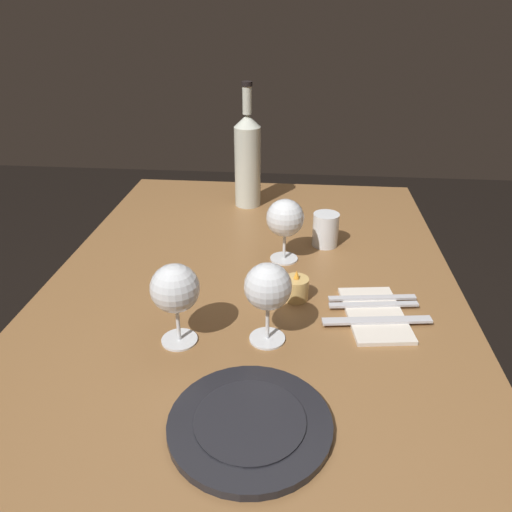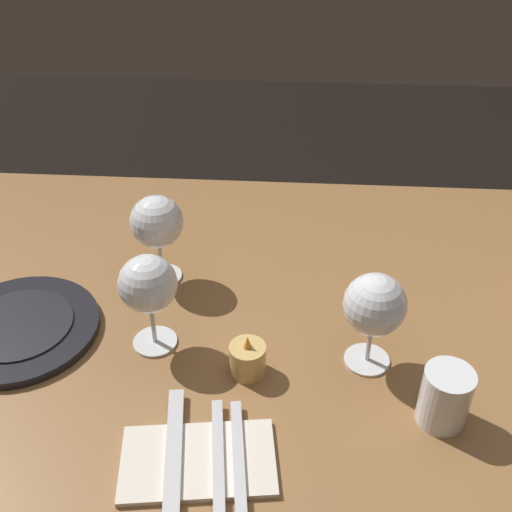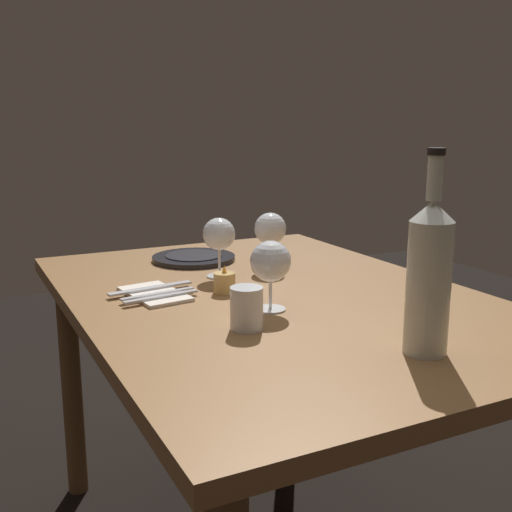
{
  "view_description": "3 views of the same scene",
  "coord_description": "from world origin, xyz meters",
  "px_view_note": "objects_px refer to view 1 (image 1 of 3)",
  "views": [
    {
      "loc": [
        0.93,
        0.1,
        1.3
      ],
      "look_at": [
        -0.02,
        0.01,
        0.79
      ],
      "focal_mm": 34.46,
      "sensor_mm": 36.0,
      "label": 1
    },
    {
      "loc": [
        0.01,
        0.72,
        1.4
      ],
      "look_at": [
        0.06,
        -0.01,
        0.87
      ],
      "focal_mm": 43.92,
      "sensor_mm": 36.0,
      "label": 2
    },
    {
      "loc": [
        -1.24,
        0.67,
        1.14
      ],
      "look_at": [
        0.07,
        0.01,
        0.82
      ],
      "focal_mm": 43.63,
      "sensor_mm": 36.0,
      "label": 3
    }
  ],
  "objects_px": {
    "water_tumbler": "(325,231)",
    "table_knife": "(377,320)",
    "wine_bottle": "(248,159)",
    "votive_candle": "(296,289)",
    "wine_glass_right": "(175,290)",
    "wine_glass_left": "(285,219)",
    "fork_inner": "(374,305)",
    "fork_outer": "(372,298)",
    "folded_napkin": "(375,314)",
    "wine_glass_centre": "(268,288)",
    "dinner_plate": "(250,424)"
  },
  "relations": [
    {
      "from": "fork_outer",
      "to": "wine_bottle",
      "type": "bearing_deg",
      "value": -148.67
    },
    {
      "from": "wine_glass_left",
      "to": "fork_inner",
      "type": "relative_size",
      "value": 0.84
    },
    {
      "from": "wine_bottle",
      "to": "water_tumbler",
      "type": "distance_m",
      "value": 0.35
    },
    {
      "from": "water_tumbler",
      "to": "folded_napkin",
      "type": "relative_size",
      "value": 0.42
    },
    {
      "from": "wine_glass_right",
      "to": "fork_inner",
      "type": "bearing_deg",
      "value": 110.77
    },
    {
      "from": "table_knife",
      "to": "water_tumbler",
      "type": "bearing_deg",
      "value": -165.25
    },
    {
      "from": "wine_glass_left",
      "to": "water_tumbler",
      "type": "height_order",
      "value": "wine_glass_left"
    },
    {
      "from": "dinner_plate",
      "to": "wine_glass_right",
      "type": "bearing_deg",
      "value": -142.09
    },
    {
      "from": "wine_glass_right",
      "to": "dinner_plate",
      "type": "xyz_separation_m",
      "value": [
        0.19,
        0.15,
        -0.1
      ]
    },
    {
      "from": "wine_glass_right",
      "to": "water_tumbler",
      "type": "xyz_separation_m",
      "value": [
        -0.42,
        0.28,
        -0.07
      ]
    },
    {
      "from": "folded_napkin",
      "to": "fork_outer",
      "type": "xyz_separation_m",
      "value": [
        -0.05,
        0.0,
        0.01
      ]
    },
    {
      "from": "wine_glass_centre",
      "to": "wine_bottle",
      "type": "bearing_deg",
      "value": -170.72
    },
    {
      "from": "votive_candle",
      "to": "wine_glass_right",
      "type": "bearing_deg",
      "value": -52.05
    },
    {
      "from": "votive_candle",
      "to": "fork_inner",
      "type": "bearing_deg",
      "value": 81.27
    },
    {
      "from": "wine_glass_centre",
      "to": "votive_candle",
      "type": "bearing_deg",
      "value": 161.24
    },
    {
      "from": "wine_glass_left",
      "to": "wine_glass_centre",
      "type": "relative_size",
      "value": 0.98
    },
    {
      "from": "water_tumbler",
      "to": "fork_outer",
      "type": "height_order",
      "value": "water_tumbler"
    },
    {
      "from": "wine_glass_right",
      "to": "fork_inner",
      "type": "xyz_separation_m",
      "value": [
        -0.14,
        0.36,
        -0.1
      ]
    },
    {
      "from": "wine_glass_left",
      "to": "wine_glass_centre",
      "type": "distance_m",
      "value": 0.31
    },
    {
      "from": "dinner_plate",
      "to": "water_tumbler",
      "type": "bearing_deg",
      "value": 168.43
    },
    {
      "from": "water_tumbler",
      "to": "table_knife",
      "type": "bearing_deg",
      "value": 14.75
    },
    {
      "from": "wine_glass_centre",
      "to": "dinner_plate",
      "type": "xyz_separation_m",
      "value": [
        0.21,
        -0.01,
        -0.1
      ]
    },
    {
      "from": "fork_inner",
      "to": "fork_outer",
      "type": "distance_m",
      "value": 0.03
    },
    {
      "from": "water_tumbler",
      "to": "table_knife",
      "type": "xyz_separation_m",
      "value": [
        0.34,
        0.09,
        -0.03
      ]
    },
    {
      "from": "votive_candle",
      "to": "table_knife",
      "type": "bearing_deg",
      "value": 63.19
    },
    {
      "from": "wine_glass_centre",
      "to": "table_knife",
      "type": "xyz_separation_m",
      "value": [
        -0.06,
        0.2,
        -0.1
      ]
    },
    {
      "from": "votive_candle",
      "to": "fork_outer",
      "type": "relative_size",
      "value": 0.37
    },
    {
      "from": "water_tumbler",
      "to": "folded_napkin",
      "type": "bearing_deg",
      "value": 16.12
    },
    {
      "from": "water_tumbler",
      "to": "folded_napkin",
      "type": "xyz_separation_m",
      "value": [
        0.31,
        0.09,
        -0.03
      ]
    },
    {
      "from": "wine_glass_left",
      "to": "fork_outer",
      "type": "distance_m",
      "value": 0.27
    },
    {
      "from": "water_tumbler",
      "to": "fork_inner",
      "type": "distance_m",
      "value": 0.3
    },
    {
      "from": "dinner_plate",
      "to": "fork_inner",
      "type": "relative_size",
      "value": 1.33
    },
    {
      "from": "water_tumbler",
      "to": "table_knife",
      "type": "height_order",
      "value": "water_tumbler"
    },
    {
      "from": "votive_candle",
      "to": "dinner_plate",
      "type": "height_order",
      "value": "votive_candle"
    },
    {
      "from": "wine_glass_right",
      "to": "table_knife",
      "type": "relative_size",
      "value": 0.74
    },
    {
      "from": "water_tumbler",
      "to": "fork_outer",
      "type": "bearing_deg",
      "value": 19.03
    },
    {
      "from": "table_knife",
      "to": "fork_outer",
      "type": "bearing_deg",
      "value": 180.0
    },
    {
      "from": "dinner_plate",
      "to": "wine_glass_centre",
      "type": "bearing_deg",
      "value": 177.38
    },
    {
      "from": "wine_glass_right",
      "to": "folded_napkin",
      "type": "distance_m",
      "value": 0.4
    },
    {
      "from": "folded_napkin",
      "to": "fork_outer",
      "type": "distance_m",
      "value": 0.05
    },
    {
      "from": "fork_outer",
      "to": "wine_glass_right",
      "type": "bearing_deg",
      "value": -65.87
    },
    {
      "from": "fork_inner",
      "to": "table_knife",
      "type": "bearing_deg",
      "value": 0.0
    },
    {
      "from": "wine_glass_centre",
      "to": "fork_inner",
      "type": "xyz_separation_m",
      "value": [
        -0.12,
        0.2,
        -0.1
      ]
    },
    {
      "from": "wine_bottle",
      "to": "fork_outer",
      "type": "bearing_deg",
      "value": 31.33
    },
    {
      "from": "wine_glass_centre",
      "to": "table_knife",
      "type": "relative_size",
      "value": 0.74
    },
    {
      "from": "wine_glass_right",
      "to": "wine_bottle",
      "type": "height_order",
      "value": "wine_bottle"
    },
    {
      "from": "dinner_plate",
      "to": "table_knife",
      "type": "distance_m",
      "value": 0.35
    },
    {
      "from": "fork_inner",
      "to": "fork_outer",
      "type": "bearing_deg",
      "value": 180.0
    },
    {
      "from": "wine_glass_right",
      "to": "fork_outer",
      "type": "relative_size",
      "value": 0.86
    },
    {
      "from": "wine_glass_left",
      "to": "folded_napkin",
      "type": "bearing_deg",
      "value": 40.53
    }
  ]
}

